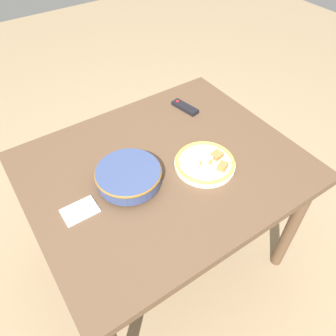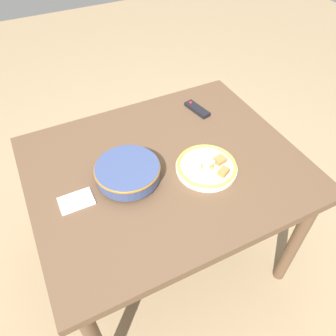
# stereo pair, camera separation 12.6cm
# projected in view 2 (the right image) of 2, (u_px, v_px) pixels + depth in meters

# --- Properties ---
(ground_plane) EXTENTS (8.00, 8.00, 0.00)m
(ground_plane) POSITION_uv_depth(u_px,v_px,m) (166.00, 253.00, 1.95)
(ground_plane) COLOR #9E8460
(dining_table) EXTENTS (1.15, 0.95, 0.75)m
(dining_table) POSITION_uv_depth(u_px,v_px,m) (166.00, 178.00, 1.47)
(dining_table) COLOR brown
(dining_table) RESTS_ON ground_plane
(noodle_bowl) EXTENTS (0.27, 0.27, 0.07)m
(noodle_bowl) POSITION_uv_depth(u_px,v_px,m) (128.00, 172.00, 1.31)
(noodle_bowl) COLOR #384775
(noodle_bowl) RESTS_ON dining_table
(food_plate) EXTENTS (0.26, 0.26, 0.04)m
(food_plate) POSITION_uv_depth(u_px,v_px,m) (207.00, 167.00, 1.37)
(food_plate) COLOR silver
(food_plate) RESTS_ON dining_table
(tv_remote) EXTENTS (0.08, 0.16, 0.02)m
(tv_remote) POSITION_uv_depth(u_px,v_px,m) (197.00, 109.00, 1.67)
(tv_remote) COLOR black
(tv_remote) RESTS_ON dining_table
(folded_napkin) EXTENTS (0.13, 0.09, 0.01)m
(folded_napkin) POSITION_uv_depth(u_px,v_px,m) (76.00, 201.00, 1.26)
(folded_napkin) COLOR white
(folded_napkin) RESTS_ON dining_table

